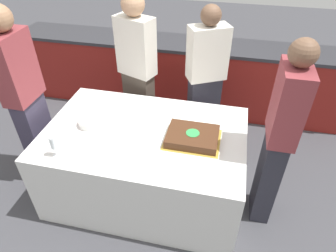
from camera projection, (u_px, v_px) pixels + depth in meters
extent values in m
plane|color=#424247|center=(148.00, 189.00, 3.06)|extent=(14.00, 14.00, 0.00)
cube|color=maroon|center=(179.00, 76.00, 4.07)|extent=(4.40, 0.55, 0.88)
cube|color=#2D2D33|center=(180.00, 43.00, 3.79)|extent=(4.40, 0.58, 0.04)
cube|color=silver|center=(146.00, 163.00, 2.83)|extent=(1.76, 1.15, 0.75)
cube|color=gold|center=(192.00, 140.00, 2.52)|extent=(0.47, 0.37, 0.00)
cube|color=#472816|center=(192.00, 136.00, 2.50)|extent=(0.43, 0.33, 0.07)
cylinder|color=green|center=(193.00, 133.00, 2.47)|extent=(0.11, 0.11, 0.00)
cylinder|color=white|center=(91.00, 122.00, 2.67)|extent=(0.22, 0.22, 0.06)
cylinder|color=white|center=(57.00, 155.00, 2.37)|extent=(0.06, 0.06, 0.00)
cylinder|color=white|center=(56.00, 151.00, 2.34)|extent=(0.01, 0.01, 0.08)
cylinder|color=white|center=(53.00, 142.00, 2.29)|extent=(0.05, 0.05, 0.11)
cylinder|color=white|center=(201.00, 119.00, 2.75)|extent=(0.18, 0.18, 0.00)
cube|color=#282833|center=(202.00, 114.00, 3.32)|extent=(0.36, 0.29, 0.91)
cube|color=silver|center=(208.00, 53.00, 2.88)|extent=(0.43, 0.35, 0.53)
sphere|color=brown|center=(211.00, 15.00, 2.66)|extent=(0.19, 0.19, 0.19)
cube|color=#383347|center=(39.00, 139.00, 2.97)|extent=(0.16, 0.31, 0.94)
cube|color=brown|center=(15.00, 68.00, 2.50)|extent=(0.20, 0.36, 0.61)
cube|color=#282833|center=(267.00, 176.00, 2.60)|extent=(0.16, 0.31, 0.90)
cube|color=brown|center=(288.00, 105.00, 2.14)|extent=(0.20, 0.36, 0.60)
sphere|color=brown|center=(304.00, 53.00, 1.90)|extent=(0.19, 0.19, 0.19)
cube|color=#4C4238|center=(140.00, 107.00, 3.46)|extent=(0.36, 0.27, 0.88)
cube|color=silver|center=(136.00, 46.00, 3.01)|extent=(0.43, 0.32, 0.60)
sphere|color=tan|center=(133.00, 4.00, 2.76)|extent=(0.23, 0.23, 0.23)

